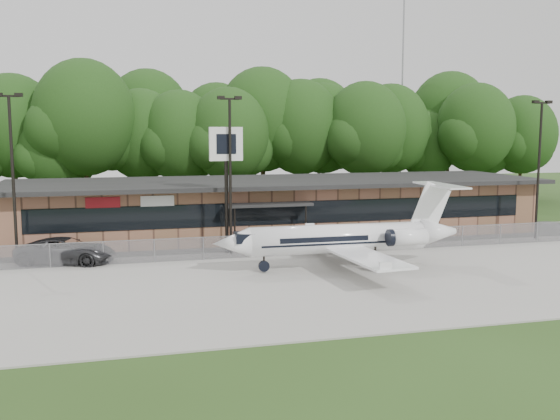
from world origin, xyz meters
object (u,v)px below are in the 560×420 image
object	(u,v)px
terminal	(277,206)
suv	(66,251)
pole_sign	(226,157)
business_jet	(346,239)

from	to	relation	value
terminal	suv	xyz separation A→B (m)	(-15.18, -7.72, -1.37)
terminal	pole_sign	bearing A→B (deg)	-126.08
suv	pole_sign	distance (m)	11.42
suv	pole_sign	world-z (taller)	pole_sign
terminal	business_jet	world-z (taller)	business_jet
terminal	pole_sign	world-z (taller)	pole_sign
terminal	business_jet	distance (m)	13.43
suv	terminal	bearing A→B (deg)	-46.98
pole_sign	suv	bearing A→B (deg)	-178.09
terminal	business_jet	size ratio (longest dim) A/B	2.77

